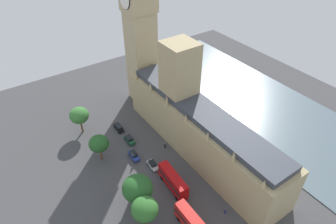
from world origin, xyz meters
TOP-DOWN VIEW (x-y plane):
  - ground_plane at (0.00, 0.00)m, footprint 133.02×133.02m
  - river_thames at (-33.23, 0.00)m, footprint 36.55×119.72m
  - parliament_building at (-1.99, -1.84)m, footprint 11.72×56.74m
  - clock_tower at (-2.86, -32.42)m, footprint 9.05×9.05m
  - car_black_far_end at (13.02, -21.21)m, footprint 1.95×4.59m
  - car_dark_green_leading at (12.90, -14.45)m, footprint 2.05×4.40m
  - car_blue_corner at (15.02, -7.95)m, footprint 2.20×4.62m
  - car_silver_kerbside at (12.55, -1.83)m, footprint 1.99×4.26m
  - double_decker_bus_trailing at (12.00, 6.84)m, footprint 3.18×10.64m
  - double_decker_bus_opposite_hall at (15.23, 18.94)m, footprint 2.71×10.52m
  - pedestrian_midblock at (5.53, -6.30)m, footprint 0.56×0.65m
  - pedestrian_under_trees at (6.18, 19.80)m, footprint 0.55×0.64m
  - plane_tree_near_tower at (22.77, -26.78)m, footprint 5.78×5.78m
  - plane_tree_by_river_gate at (22.78, -12.64)m, footprint 5.46×5.46m
  - plane_tree_slot_10 at (23.24, 12.28)m, footprint 5.95×5.95m
  - plane_tree_slot_11 at (21.76, 6.57)m, footprint 7.10×7.10m
  - street_lamp_slot_13 at (22.46, 11.29)m, footprint 0.56×0.56m

SIDE VIEW (x-z plane):
  - ground_plane at x=0.00m, z-range 0.00..0.00m
  - river_thames at x=-33.23m, z-range 0.00..0.25m
  - pedestrian_under_trees at x=6.18m, z-range -0.08..1.50m
  - pedestrian_midblock at x=5.53m, z-range -0.08..1.58m
  - car_silver_kerbside at x=12.55m, z-range 0.01..1.75m
  - car_black_far_end at x=13.02m, z-range 0.02..1.76m
  - car_dark_green_leading at x=12.90m, z-range 0.02..1.76m
  - car_blue_corner at x=15.02m, z-range 0.02..1.76m
  - double_decker_bus_trailing at x=12.00m, z-range 0.26..5.01m
  - double_decker_bus_opposite_hall at x=15.23m, z-range 0.26..5.01m
  - street_lamp_slot_13 at x=22.46m, z-range 1.30..8.11m
  - plane_tree_by_river_gate at x=22.78m, z-range 1.76..9.99m
  - plane_tree_slot_11 at x=21.76m, z-range 1.66..11.05m
  - plane_tree_near_tower at x=22.77m, z-range 1.98..10.93m
  - plane_tree_slot_10 at x=23.24m, z-range 1.96..10.99m
  - parliament_building at x=-1.99m, z-range -6.14..23.47m
  - clock_tower at x=-2.86m, z-range 0.99..57.60m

